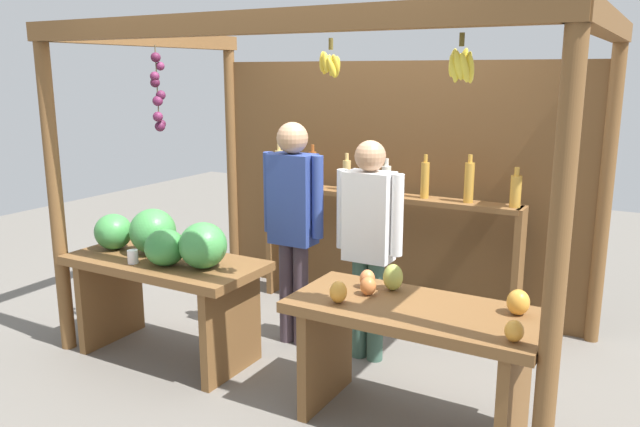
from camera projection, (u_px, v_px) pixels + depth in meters
The scene contains 7 objects.
ground_plane at pixel (333, 343), 4.65m from camera, with size 12.00×12.00×0.00m, color slate.
market_stall at pixel (363, 157), 4.76m from camera, with size 3.41×2.10×2.27m.
fruit_counter_left at pixel (164, 262), 4.30m from camera, with size 1.38×0.64×1.03m.
fruit_counter_right at pixel (415, 336), 3.47m from camera, with size 1.38×0.64×0.87m.
bottle_shelf_unit at pixel (385, 217), 5.08m from camera, with size 2.19×0.22×1.36m.
vendor_man at pixel (293, 214), 4.47m from camera, with size 0.48×0.22×1.62m.
vendor_woman at pixel (369, 232), 4.23m from camera, with size 0.48×0.21×1.52m.
Camera 1 is at (2.04, -3.82, 1.96)m, focal length 35.51 mm.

